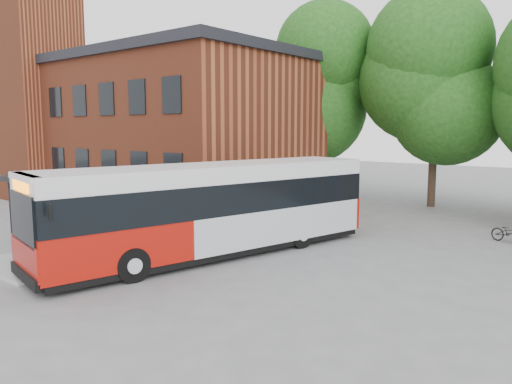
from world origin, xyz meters
The scene contains 8 objects.
ground centered at (0.00, 0.00, 0.00)m, with size 100.00×100.00×0.00m, color #5F5F61.
station_building centered at (-13.00, 9.00, 4.25)m, with size 18.40×10.40×8.50m, color brown, non-canonical shape.
clock_tower centered at (-19.00, 5.00, 9.10)m, with size 5.20×5.20×18.20m, color brown, non-canonical shape.
bus_shelter centered at (-4.50, -1.00, 1.45)m, with size 3.60×7.00×2.90m, color black, non-canonical shape.
tree_0 centered at (-6.00, 16.00, 5.50)m, with size 7.92×7.92×11.00m, color #174211, non-canonical shape.
tree_1 centered at (1.00, 17.00, 5.20)m, with size 7.92×7.92×10.40m, color #174211, non-canonical shape.
city_bus centered at (-0.95, 1.49, 1.58)m, with size 2.64×12.41×3.15m, color #A61109, non-canonical shape.
bicycle_0 centered at (6.61, 9.92, 0.40)m, with size 0.54×1.54×0.81m, color black.
Camera 1 is at (10.85, -10.71, 4.37)m, focal length 35.00 mm.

